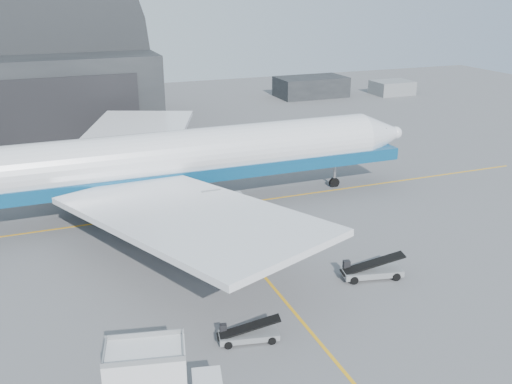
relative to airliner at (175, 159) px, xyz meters
name	(u,v)px	position (x,y,z in m)	size (l,w,h in m)	color
ground	(286,302)	(2.88, -21.04, -5.31)	(200.00, 200.00, 0.00)	#565659
taxi_lines	(230,235)	(2.88, -8.37, -5.30)	(80.00, 42.12, 0.02)	orange
distant_bldg_a	(311,96)	(40.88, 50.96, -5.31)	(14.00, 8.00, 4.00)	black
distant_bldg_b	(392,94)	(57.88, 46.96, -5.31)	(8.00, 6.00, 2.80)	gray
airliner	(175,159)	(0.00, 0.00, 0.00)	(54.08, 52.44, 18.98)	white
catering_truck	(157,384)	(-8.26, -29.36, -3.12)	(6.66, 3.61, 4.34)	gray
pushback_tug	(221,241)	(1.26, -10.71, -4.60)	(4.50, 3.21, 1.89)	black
belt_loader_a	(248,334)	(-1.38, -24.53, -4.82)	(4.26, 2.11, 1.59)	gray
belt_loader_b	(371,271)	(10.71, -20.12, -4.72)	(5.17, 2.59, 1.93)	gray
traffic_cone	(242,256)	(2.32, -13.30, -5.09)	(0.32, 0.32, 0.46)	#E15B07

